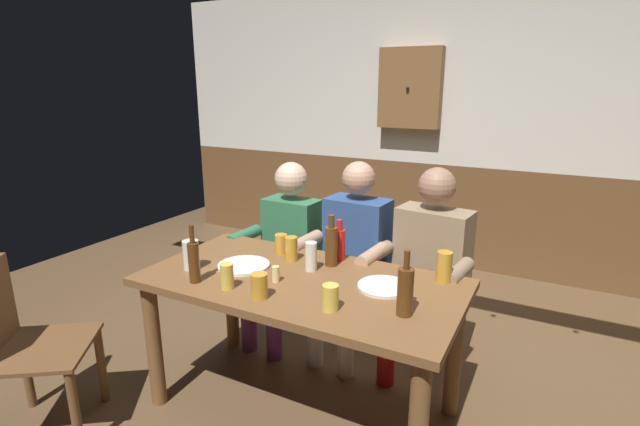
{
  "coord_description": "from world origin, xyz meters",
  "views": [
    {
      "loc": [
        1.09,
        -2.04,
        1.69
      ],
      "look_at": [
        0.0,
        0.04,
        1.04
      ],
      "focal_mm": 26.46,
      "sensor_mm": 36.0,
      "label": 1
    }
  ],
  "objects_px": {
    "pint_glass_0": "(291,249)",
    "bottle_1": "(405,290)",
    "pint_glass_5": "(311,256)",
    "pint_glass_3": "(330,298)",
    "bottle_2": "(331,245)",
    "bottle_3": "(339,243)",
    "person_0": "(285,244)",
    "person_2": "(428,264)",
    "wall_dart_cabinet": "(410,88)",
    "plate_0": "(244,265)",
    "chair_empty_near_left": "(23,345)",
    "pint_glass_1": "(259,286)",
    "dining_table": "(301,300)",
    "plate_1": "(384,287)",
    "pint_glass_7": "(191,255)",
    "table_candle": "(276,274)",
    "pint_glass_4": "(281,244)",
    "pint_glass_6": "(444,267)",
    "pint_glass_2": "(227,276)",
    "person_1": "(352,252)",
    "bottle_0": "(194,261)"
  },
  "relations": [
    {
      "from": "pint_glass_5",
      "to": "pint_glass_3",
      "type": "bearing_deg",
      "value": -50.76
    },
    {
      "from": "plate_0",
      "to": "bottle_2",
      "type": "height_order",
      "value": "bottle_2"
    },
    {
      "from": "table_candle",
      "to": "pint_glass_0",
      "type": "height_order",
      "value": "pint_glass_0"
    },
    {
      "from": "person_0",
      "to": "pint_glass_0",
      "type": "distance_m",
      "value": 0.55
    },
    {
      "from": "pint_glass_7",
      "to": "plate_0",
      "type": "bearing_deg",
      "value": 32.74
    },
    {
      "from": "person_2",
      "to": "pint_glass_3",
      "type": "relative_size",
      "value": 10.69
    },
    {
      "from": "dining_table",
      "to": "bottle_2",
      "type": "bearing_deg",
      "value": 76.95
    },
    {
      "from": "person_1",
      "to": "pint_glass_7",
      "type": "relative_size",
      "value": 8.02
    },
    {
      "from": "dining_table",
      "to": "pint_glass_4",
      "type": "bearing_deg",
      "value": 136.9
    },
    {
      "from": "pint_glass_0",
      "to": "bottle_1",
      "type": "bearing_deg",
      "value": -23.1
    },
    {
      "from": "pint_glass_7",
      "to": "wall_dart_cabinet",
      "type": "bearing_deg",
      "value": 81.84
    },
    {
      "from": "pint_glass_0",
      "to": "person_0",
      "type": "bearing_deg",
      "value": 125.78
    },
    {
      "from": "table_candle",
      "to": "wall_dart_cabinet",
      "type": "xyz_separation_m",
      "value": [
        -0.12,
        2.43,
        0.85
      ]
    },
    {
      "from": "person_1",
      "to": "pint_glass_3",
      "type": "xyz_separation_m",
      "value": [
        0.28,
        -0.87,
        0.13
      ]
    },
    {
      "from": "dining_table",
      "to": "pint_glass_3",
      "type": "bearing_deg",
      "value": -39.5
    },
    {
      "from": "chair_empty_near_left",
      "to": "bottle_1",
      "type": "height_order",
      "value": "bottle_1"
    },
    {
      "from": "bottle_0",
      "to": "pint_glass_0",
      "type": "relative_size",
      "value": 2.16
    },
    {
      "from": "bottle_2",
      "to": "bottle_3",
      "type": "relative_size",
      "value": 1.22
    },
    {
      "from": "pint_glass_0",
      "to": "pint_glass_2",
      "type": "xyz_separation_m",
      "value": [
        -0.08,
        -0.45,
        -0.01
      ]
    },
    {
      "from": "dining_table",
      "to": "bottle_1",
      "type": "distance_m",
      "value": 0.63
    },
    {
      "from": "dining_table",
      "to": "table_candle",
      "type": "height_order",
      "value": "table_candle"
    },
    {
      "from": "table_candle",
      "to": "plate_0",
      "type": "bearing_deg",
      "value": 162.11
    },
    {
      "from": "table_candle",
      "to": "plate_1",
      "type": "xyz_separation_m",
      "value": [
        0.49,
        0.18,
        -0.03
      ]
    },
    {
      "from": "bottle_0",
      "to": "pint_glass_1",
      "type": "bearing_deg",
      "value": 0.13
    },
    {
      "from": "dining_table",
      "to": "plate_1",
      "type": "distance_m",
      "value": 0.43
    },
    {
      "from": "pint_glass_1",
      "to": "pint_glass_4",
      "type": "height_order",
      "value": "pint_glass_1"
    },
    {
      "from": "plate_1",
      "to": "pint_glass_7",
      "type": "bearing_deg",
      "value": -166.28
    },
    {
      "from": "wall_dart_cabinet",
      "to": "pint_glass_6",
      "type": "bearing_deg",
      "value": -67.45
    },
    {
      "from": "chair_empty_near_left",
      "to": "pint_glass_1",
      "type": "relative_size",
      "value": 7.54
    },
    {
      "from": "dining_table",
      "to": "chair_empty_near_left",
      "type": "height_order",
      "value": "chair_empty_near_left"
    },
    {
      "from": "bottle_1",
      "to": "pint_glass_6",
      "type": "height_order",
      "value": "bottle_1"
    },
    {
      "from": "dining_table",
      "to": "person_0",
      "type": "xyz_separation_m",
      "value": [
        -0.48,
        0.62,
        0.03
      ]
    },
    {
      "from": "dining_table",
      "to": "person_1",
      "type": "xyz_separation_m",
      "value": [
        -0.0,
        0.64,
        0.05
      ]
    },
    {
      "from": "person_1",
      "to": "wall_dart_cabinet",
      "type": "relative_size",
      "value": 1.76
    },
    {
      "from": "chair_empty_near_left",
      "to": "pint_glass_5",
      "type": "height_order",
      "value": "pint_glass_5"
    },
    {
      "from": "dining_table",
      "to": "person_2",
      "type": "bearing_deg",
      "value": 53.96
    },
    {
      "from": "pint_glass_5",
      "to": "wall_dart_cabinet",
      "type": "bearing_deg",
      "value": 95.33
    },
    {
      "from": "dining_table",
      "to": "plate_0",
      "type": "relative_size",
      "value": 5.77
    },
    {
      "from": "bottle_3",
      "to": "pint_glass_7",
      "type": "bearing_deg",
      "value": -142.77
    },
    {
      "from": "pint_glass_3",
      "to": "bottle_2",
      "type": "bearing_deg",
      "value": 115.93
    },
    {
      "from": "chair_empty_near_left",
      "to": "pint_glass_4",
      "type": "distance_m",
      "value": 1.35
    },
    {
      "from": "table_candle",
      "to": "pint_glass_4",
      "type": "distance_m",
      "value": 0.4
    },
    {
      "from": "table_candle",
      "to": "pint_glass_6",
      "type": "xyz_separation_m",
      "value": [
        0.72,
        0.38,
        0.04
      ]
    },
    {
      "from": "person_0",
      "to": "pint_glass_3",
      "type": "distance_m",
      "value": 1.15
    },
    {
      "from": "chair_empty_near_left",
      "to": "bottle_1",
      "type": "distance_m",
      "value": 1.83
    },
    {
      "from": "bottle_2",
      "to": "pint_glass_4",
      "type": "bearing_deg",
      "value": 175.1
    },
    {
      "from": "person_0",
      "to": "plate_0",
      "type": "bearing_deg",
      "value": 104.26
    },
    {
      "from": "pint_glass_1",
      "to": "pint_glass_4",
      "type": "relative_size",
      "value": 1.03
    },
    {
      "from": "pint_glass_1",
      "to": "pint_glass_6",
      "type": "xyz_separation_m",
      "value": [
        0.69,
        0.57,
        0.02
      ]
    },
    {
      "from": "pint_glass_0",
      "to": "wall_dart_cabinet",
      "type": "bearing_deg",
      "value": 91.14
    }
  ]
}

